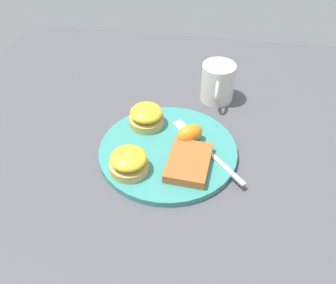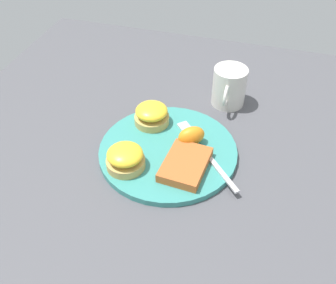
{
  "view_description": "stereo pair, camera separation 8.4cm",
  "coord_description": "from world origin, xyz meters",
  "px_view_note": "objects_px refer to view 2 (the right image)",
  "views": [
    {
      "loc": [
        0.62,
        0.1,
        0.6
      ],
      "look_at": [
        0.0,
        0.0,
        0.03
      ],
      "focal_mm": 42.0,
      "sensor_mm": 36.0,
      "label": 1
    },
    {
      "loc": [
        0.6,
        0.18,
        0.6
      ],
      "look_at": [
        0.0,
        0.0,
        0.03
      ],
      "focal_mm": 42.0,
      "sensor_mm": 36.0,
      "label": 2
    }
  ],
  "objects_px": {
    "sandwich_benedict_right": "(125,158)",
    "fork": "(203,150)",
    "hashbrown_patty": "(185,164)",
    "orange_wedge": "(191,136)",
    "cup": "(229,87)",
    "sandwich_benedict_left": "(152,115)"
  },
  "relations": [
    {
      "from": "hashbrown_patty",
      "to": "cup",
      "type": "bearing_deg",
      "value": 171.2
    },
    {
      "from": "orange_wedge",
      "to": "cup",
      "type": "relative_size",
      "value": 0.53
    },
    {
      "from": "sandwich_benedict_left",
      "to": "cup",
      "type": "bearing_deg",
      "value": 133.35
    },
    {
      "from": "orange_wedge",
      "to": "cup",
      "type": "distance_m",
      "value": 0.2
    },
    {
      "from": "sandwich_benedict_right",
      "to": "fork",
      "type": "relative_size",
      "value": 0.44
    },
    {
      "from": "hashbrown_patty",
      "to": "fork",
      "type": "height_order",
      "value": "hashbrown_patty"
    },
    {
      "from": "hashbrown_patty",
      "to": "orange_wedge",
      "type": "relative_size",
      "value": 1.96
    },
    {
      "from": "sandwich_benedict_left",
      "to": "orange_wedge",
      "type": "relative_size",
      "value": 1.35
    },
    {
      "from": "sandwich_benedict_right",
      "to": "cup",
      "type": "xyz_separation_m",
      "value": [
        -0.3,
        0.16,
        0.01
      ]
    },
    {
      "from": "sandwich_benedict_right",
      "to": "cup",
      "type": "height_order",
      "value": "cup"
    },
    {
      "from": "sandwich_benedict_right",
      "to": "fork",
      "type": "xyz_separation_m",
      "value": [
        -0.09,
        0.14,
        -0.02
      ]
    },
    {
      "from": "orange_wedge",
      "to": "fork",
      "type": "height_order",
      "value": "orange_wedge"
    },
    {
      "from": "sandwich_benedict_right",
      "to": "orange_wedge",
      "type": "relative_size",
      "value": 1.35
    },
    {
      "from": "sandwich_benedict_left",
      "to": "orange_wedge",
      "type": "distance_m",
      "value": 0.12
    },
    {
      "from": "sandwich_benedict_left",
      "to": "sandwich_benedict_right",
      "type": "bearing_deg",
      "value": -2.55
    },
    {
      "from": "fork",
      "to": "cup",
      "type": "distance_m",
      "value": 0.21
    },
    {
      "from": "hashbrown_patty",
      "to": "cup",
      "type": "xyz_separation_m",
      "value": [
        -0.27,
        0.04,
        0.03
      ]
    },
    {
      "from": "hashbrown_patty",
      "to": "fork",
      "type": "relative_size",
      "value": 0.64
    },
    {
      "from": "sandwich_benedict_left",
      "to": "cup",
      "type": "relative_size",
      "value": 0.71
    },
    {
      "from": "cup",
      "to": "orange_wedge",
      "type": "bearing_deg",
      "value": -14.15
    },
    {
      "from": "orange_wedge",
      "to": "fork",
      "type": "bearing_deg",
      "value": 63.97
    },
    {
      "from": "sandwich_benedict_right",
      "to": "hashbrown_patty",
      "type": "relative_size",
      "value": 0.69
    }
  ]
}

